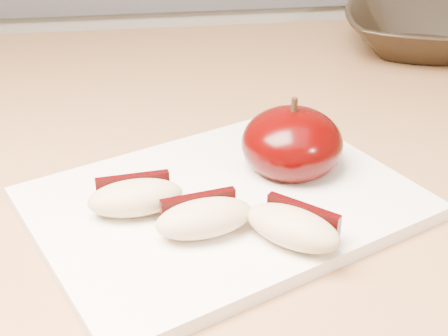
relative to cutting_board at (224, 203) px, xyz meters
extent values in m
cube|color=silver|center=(-0.07, 0.84, -0.46)|extent=(2.40, 0.60, 0.90)
cube|color=#966341|center=(-0.07, 0.14, -0.03)|extent=(1.64, 0.64, 0.04)
cube|color=white|center=(0.00, 0.00, 0.00)|extent=(0.33, 0.29, 0.01)
ellipsoid|color=#2E0000|center=(0.06, 0.04, 0.03)|extent=(0.10, 0.10, 0.06)
cylinder|color=black|center=(0.06, 0.04, 0.06)|extent=(0.01, 0.01, 0.01)
ellipsoid|color=tan|center=(-0.07, -0.01, 0.02)|extent=(0.07, 0.04, 0.02)
cube|color=black|center=(-0.07, 0.00, 0.02)|extent=(0.05, 0.01, 0.02)
ellipsoid|color=tan|center=(-0.02, -0.04, 0.02)|extent=(0.07, 0.05, 0.02)
cube|color=black|center=(-0.02, -0.03, 0.02)|extent=(0.05, 0.02, 0.02)
ellipsoid|color=tan|center=(0.04, -0.06, 0.02)|extent=(0.07, 0.07, 0.02)
cube|color=black|center=(0.05, -0.05, 0.02)|extent=(0.04, 0.04, 0.02)
imported|color=black|center=(0.29, 0.32, 0.02)|extent=(0.24, 0.24, 0.05)
camera|label=1|loc=(-0.05, -0.39, 0.26)|focal=50.00mm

